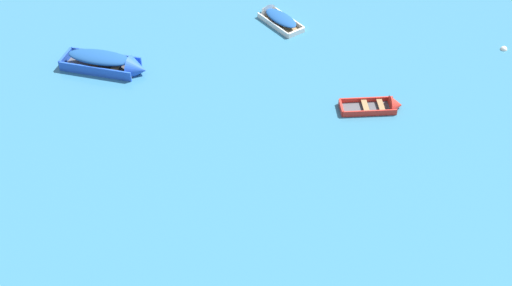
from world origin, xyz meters
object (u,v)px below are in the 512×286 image
object	(u,v)px
rowboat_blue_foreground_center	(113,64)
mooring_buoy_near_foreground	(504,49)
rowboat_red_far_left	(384,106)
rowboat_white_outer_right	(275,16)

from	to	relation	value
rowboat_blue_foreground_center	mooring_buoy_near_foreground	bearing A→B (deg)	-2.65
rowboat_red_far_left	mooring_buoy_near_foreground	bearing A→B (deg)	27.51
rowboat_red_far_left	rowboat_blue_foreground_center	size ratio (longest dim) A/B	0.65
rowboat_blue_foreground_center	mooring_buoy_near_foreground	distance (m)	20.16
rowboat_white_outer_right	mooring_buoy_near_foreground	bearing A→B (deg)	-21.82
rowboat_blue_foreground_center	rowboat_red_far_left	bearing A→B (deg)	-21.25
rowboat_white_outer_right	mooring_buoy_near_foreground	world-z (taller)	rowboat_white_outer_right
rowboat_white_outer_right	rowboat_red_far_left	bearing A→B (deg)	-65.93
rowboat_red_far_left	rowboat_white_outer_right	distance (m)	9.32
rowboat_white_outer_right	rowboat_blue_foreground_center	size ratio (longest dim) A/B	0.72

